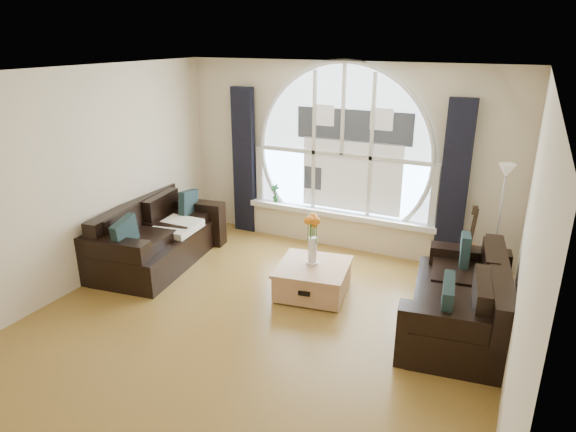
% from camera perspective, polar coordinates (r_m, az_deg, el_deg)
% --- Properties ---
extents(ground, '(5.00, 5.50, 0.01)m').
position_cam_1_polar(ground, '(5.58, -4.11, -13.09)').
color(ground, brown).
rests_on(ground, ground).
extents(ceiling, '(5.00, 5.50, 0.01)m').
position_cam_1_polar(ceiling, '(4.69, -4.95, 15.74)').
color(ceiling, silver).
rests_on(ceiling, ground).
extents(wall_back, '(5.00, 0.01, 2.70)m').
position_cam_1_polar(wall_back, '(7.39, 6.27, 6.62)').
color(wall_back, beige).
rests_on(wall_back, ground).
extents(wall_left, '(0.01, 5.50, 2.70)m').
position_cam_1_polar(wall_left, '(6.55, -23.85, 3.28)').
color(wall_left, beige).
rests_on(wall_left, ground).
extents(wall_right, '(0.01, 5.50, 2.70)m').
position_cam_1_polar(wall_right, '(4.38, 25.29, -4.78)').
color(wall_right, beige).
rests_on(wall_right, ground).
extents(attic_slope, '(0.92, 5.50, 0.72)m').
position_cam_1_polar(attic_slope, '(4.10, 23.16, 8.69)').
color(attic_slope, silver).
rests_on(attic_slope, ground).
extents(arched_window, '(2.60, 0.06, 2.15)m').
position_cam_1_polar(arched_window, '(7.30, 6.27, 8.67)').
color(arched_window, silver).
rests_on(arched_window, wall_back).
extents(window_sill, '(2.90, 0.22, 0.08)m').
position_cam_1_polar(window_sill, '(7.53, 5.77, 0.24)').
color(window_sill, white).
rests_on(window_sill, wall_back).
extents(window_frame, '(2.76, 0.08, 2.15)m').
position_cam_1_polar(window_frame, '(7.27, 6.19, 8.63)').
color(window_frame, white).
rests_on(window_frame, wall_back).
extents(neighbor_house, '(1.70, 0.02, 1.50)m').
position_cam_1_polar(neighbor_house, '(7.26, 7.31, 7.57)').
color(neighbor_house, silver).
rests_on(neighbor_house, wall_back).
extents(curtain_left, '(0.35, 0.12, 2.30)m').
position_cam_1_polar(curtain_left, '(7.99, -5.01, 6.20)').
color(curtain_left, black).
rests_on(curtain_left, ground).
extents(curtain_right, '(0.35, 0.12, 2.30)m').
position_cam_1_polar(curtain_right, '(6.97, 18.35, 3.21)').
color(curtain_right, black).
rests_on(curtain_right, ground).
extents(sofa_left, '(1.21, 2.03, 0.85)m').
position_cam_1_polar(sofa_left, '(7.20, -14.53, -2.21)').
color(sofa_left, black).
rests_on(sofa_left, ground).
extents(sofa_right, '(1.17, 1.95, 0.82)m').
position_cam_1_polar(sofa_right, '(5.75, 18.85, -8.55)').
color(sofa_right, black).
rests_on(sofa_right, ground).
extents(coffee_chest, '(0.97, 0.97, 0.42)m').
position_cam_1_polar(coffee_chest, '(6.24, 2.84, -7.02)').
color(coffee_chest, tan).
rests_on(coffee_chest, ground).
extents(throw_blanket, '(0.55, 0.55, 0.10)m').
position_cam_1_polar(throw_blanket, '(7.19, -12.46, -1.22)').
color(throw_blanket, silver).
rests_on(throw_blanket, sofa_left).
extents(vase_flowers, '(0.24, 0.24, 0.70)m').
position_cam_1_polar(vase_flowers, '(6.06, 2.83, -2.10)').
color(vase_flowers, white).
rests_on(vase_flowers, coffee_chest).
extents(floor_lamp, '(0.24, 0.24, 1.60)m').
position_cam_1_polar(floor_lamp, '(6.70, 22.76, -1.18)').
color(floor_lamp, '#B2B2B2').
rests_on(floor_lamp, ground).
extents(guitar, '(0.41, 0.34, 1.06)m').
position_cam_1_polar(guitar, '(6.85, 20.10, -2.83)').
color(guitar, brown).
rests_on(guitar, ground).
extents(potted_plant, '(0.17, 0.13, 0.29)m').
position_cam_1_polar(potted_plant, '(7.88, -1.47, 2.62)').
color(potted_plant, '#1E6023').
rests_on(potted_plant, window_sill).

